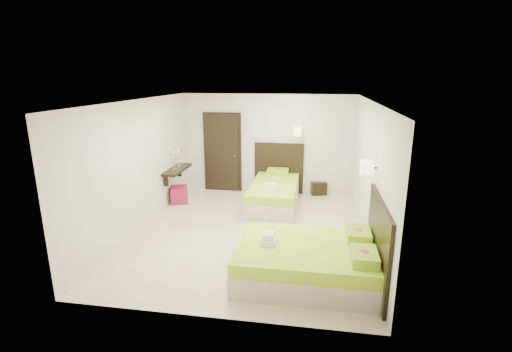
# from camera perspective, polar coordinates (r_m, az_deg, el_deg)

# --- Properties ---
(floor) EXTENTS (5.50, 5.50, 0.00)m
(floor) POSITION_cam_1_polar(r_m,az_deg,el_deg) (7.54, -1.13, -8.65)
(floor) COLOR beige
(floor) RESTS_ON ground
(bed_single) EXTENTS (1.30, 2.16, 1.78)m
(bed_single) POSITION_cam_1_polar(r_m,az_deg,el_deg) (9.01, 2.88, -2.44)
(bed_single) COLOR beige
(bed_single) RESTS_ON ground
(bed_double) EXTENTS (2.12, 1.81, 1.75)m
(bed_double) POSITION_cam_1_polar(r_m,az_deg,el_deg) (5.90, 8.57, -12.64)
(bed_double) COLOR beige
(bed_double) RESTS_ON ground
(nightstand) EXTENTS (0.47, 0.44, 0.35)m
(nightstand) POSITION_cam_1_polar(r_m,az_deg,el_deg) (9.96, 9.52, -1.79)
(nightstand) COLOR black
(nightstand) RESTS_ON ground
(ottoman) EXTENTS (0.53, 0.53, 0.41)m
(ottoman) POSITION_cam_1_polar(r_m,az_deg,el_deg) (9.36, -11.74, -2.83)
(ottoman) COLOR maroon
(ottoman) RESTS_ON ground
(door) EXTENTS (1.02, 0.15, 2.14)m
(door) POSITION_cam_1_polar(r_m,az_deg,el_deg) (9.99, -5.17, 3.61)
(door) COLOR black
(door) RESTS_ON ground
(console_shelf) EXTENTS (0.35, 1.20, 0.78)m
(console_shelf) POSITION_cam_1_polar(r_m,az_deg,el_deg) (9.29, -12.10, 0.96)
(console_shelf) COLOR black
(console_shelf) RESTS_ON ground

